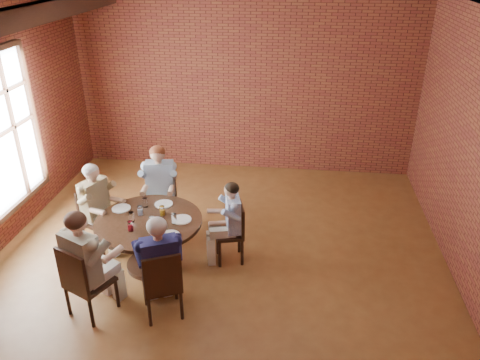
# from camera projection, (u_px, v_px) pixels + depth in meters

# --- Properties ---
(floor) EXTENTS (7.00, 7.00, 0.00)m
(floor) POSITION_uv_depth(u_px,v_px,m) (216.00, 270.00, 6.53)
(floor) COLOR brown
(floor) RESTS_ON ground
(ceiling) EXTENTS (7.00, 7.00, 0.00)m
(ceiling) POSITION_uv_depth(u_px,v_px,m) (208.00, 14.00, 5.02)
(ceiling) COLOR silver
(ceiling) RESTS_ON wall_back
(wall_back) EXTENTS (7.00, 0.00, 7.00)m
(wall_back) POSITION_uv_depth(u_px,v_px,m) (245.00, 85.00, 8.88)
(wall_back) COLOR maroon
(wall_back) RESTS_ON ground
(dining_table) EXTENTS (1.44, 1.44, 0.75)m
(dining_table) POSITION_uv_depth(u_px,v_px,m) (150.00, 234.00, 6.40)
(dining_table) COLOR #341D11
(dining_table) RESTS_ON floor
(chair_a) EXTENTS (0.46, 0.46, 0.88)m
(chair_a) POSITION_uv_depth(u_px,v_px,m) (235.00, 230.00, 6.56)
(chair_a) COLOR #341D11
(chair_a) RESTS_ON floor
(diner_a) EXTENTS (0.67, 0.60, 1.23)m
(diner_a) POSITION_uv_depth(u_px,v_px,m) (229.00, 223.00, 6.49)
(diner_a) COLOR #3B569A
(diner_a) RESTS_ON floor
(chair_b) EXTENTS (0.50, 0.50, 0.96)m
(chair_b) POSITION_uv_depth(u_px,v_px,m) (162.00, 195.00, 7.41)
(chair_b) COLOR #341D11
(chair_b) RESTS_ON floor
(diner_b) EXTENTS (0.64, 0.75, 1.38)m
(diner_b) POSITION_uv_depth(u_px,v_px,m) (160.00, 189.00, 7.25)
(diner_b) COLOR #8A9CB0
(diner_b) RESTS_ON floor
(chair_c) EXTENTS (0.56, 0.56, 0.94)m
(chair_c) POSITION_uv_depth(u_px,v_px,m) (96.00, 215.00, 6.88)
(chair_c) COLOR #341D11
(chair_c) RESTS_ON floor
(diner_c) EXTENTS (0.81, 0.75, 1.34)m
(diner_c) POSITION_uv_depth(u_px,v_px,m) (98.00, 207.00, 6.77)
(diner_c) COLOR brown
(diner_c) RESTS_ON floor
(chair_d) EXTENTS (0.62, 0.62, 0.99)m
(chair_d) POSITION_uv_depth(u_px,v_px,m) (82.00, 280.00, 5.50)
(chair_d) COLOR #341D11
(chair_d) RESTS_ON floor
(diner_d) EXTENTS (0.83, 0.89, 1.42)m
(diner_d) POSITION_uv_depth(u_px,v_px,m) (87.00, 263.00, 5.50)
(diner_d) COLOR gray
(diner_d) RESTS_ON floor
(chair_e) EXTENTS (0.59, 0.59, 0.95)m
(chair_e) POSITION_uv_depth(u_px,v_px,m) (162.00, 283.00, 5.48)
(chair_e) COLOR #341D11
(chair_e) RESTS_ON floor
(diner_e) EXTENTS (0.78, 0.84, 1.36)m
(diner_e) POSITION_uv_depth(u_px,v_px,m) (160.00, 267.00, 5.49)
(diner_e) COLOR #181742
(diner_e) RESTS_ON floor
(plate_a) EXTENTS (0.26, 0.26, 0.01)m
(plate_a) POSITION_uv_depth(u_px,v_px,m) (182.00, 219.00, 6.30)
(plate_a) COLOR white
(plate_a) RESTS_ON dining_table
(plate_b) EXTENTS (0.26, 0.26, 0.01)m
(plate_b) POSITION_uv_depth(u_px,v_px,m) (164.00, 204.00, 6.67)
(plate_b) COLOR white
(plate_b) RESTS_ON dining_table
(plate_c) EXTENTS (0.26, 0.26, 0.01)m
(plate_c) POSITION_uv_depth(u_px,v_px,m) (121.00, 208.00, 6.56)
(plate_c) COLOR white
(plate_c) RESTS_ON dining_table
(plate_d) EXTENTS (0.26, 0.26, 0.01)m
(plate_d) POSITION_uv_depth(u_px,v_px,m) (170.00, 236.00, 5.94)
(plate_d) COLOR white
(plate_d) RESTS_ON dining_table
(glass_a) EXTENTS (0.07, 0.07, 0.14)m
(glass_a) POSITION_uv_depth(u_px,v_px,m) (174.00, 219.00, 6.19)
(glass_a) COLOR white
(glass_a) RESTS_ON dining_table
(glass_b) EXTENTS (0.07, 0.07, 0.14)m
(glass_b) POSITION_uv_depth(u_px,v_px,m) (162.00, 211.00, 6.38)
(glass_b) COLOR white
(glass_b) RESTS_ON dining_table
(glass_c) EXTENTS (0.07, 0.07, 0.14)m
(glass_c) POSITION_uv_depth(u_px,v_px,m) (145.00, 203.00, 6.58)
(glass_c) COLOR white
(glass_c) RESTS_ON dining_table
(glass_d) EXTENTS (0.07, 0.07, 0.14)m
(glass_d) POSITION_uv_depth(u_px,v_px,m) (140.00, 210.00, 6.39)
(glass_d) COLOR white
(glass_d) RESTS_ON dining_table
(glass_e) EXTENTS (0.07, 0.07, 0.14)m
(glass_e) POSITION_uv_depth(u_px,v_px,m) (132.00, 217.00, 6.23)
(glass_e) COLOR white
(glass_e) RESTS_ON dining_table
(glass_f) EXTENTS (0.07, 0.07, 0.14)m
(glass_f) POSITION_uv_depth(u_px,v_px,m) (130.00, 226.00, 6.03)
(glass_f) COLOR white
(glass_f) RESTS_ON dining_table
(glass_g) EXTENTS (0.07, 0.07, 0.14)m
(glass_g) POSITION_uv_depth(u_px,v_px,m) (151.00, 221.00, 6.13)
(glass_g) COLOR white
(glass_g) RESTS_ON dining_table
(glass_h) EXTENTS (0.07, 0.07, 0.14)m
(glass_h) POSITION_uv_depth(u_px,v_px,m) (163.00, 226.00, 6.04)
(glass_h) COLOR white
(glass_h) RESTS_ON dining_table
(smartphone) EXTENTS (0.12, 0.15, 0.01)m
(smartphone) POSITION_uv_depth(u_px,v_px,m) (161.00, 237.00, 5.91)
(smartphone) COLOR black
(smartphone) RESTS_ON dining_table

